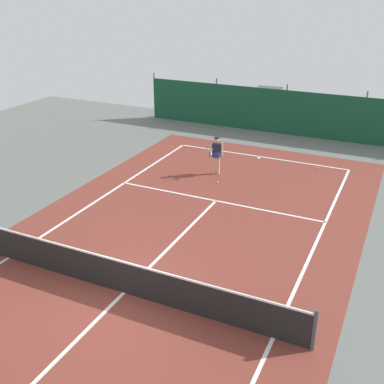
{
  "coord_description": "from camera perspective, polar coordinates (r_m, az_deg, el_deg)",
  "views": [
    {
      "loc": [
        6.06,
        -8.6,
        7.58
      ],
      "look_at": [
        -0.32,
        4.95,
        0.9
      ],
      "focal_mm": 43.85,
      "sensor_mm": 36.0,
      "label": 1
    }
  ],
  "objects": [
    {
      "name": "ground_plane",
      "position": [
        12.96,
        -8.24,
        -12.03
      ],
      "size": [
        36.0,
        36.0,
        0.0
      ],
      "primitive_type": "plane",
      "color": "slate"
    },
    {
      "name": "tennis_net",
      "position": [
        12.67,
        -8.38,
        -10.16
      ],
      "size": [
        10.12,
        0.1,
        1.1
      ],
      "color": "black",
      "rests_on": "ground"
    },
    {
      "name": "tennis_ball_midcourt",
      "position": [
        21.75,
        15.07,
        2.87
      ],
      "size": [
        0.07,
        0.07,
        0.07
      ],
      "primitive_type": "sphere",
      "color": "#CCDB33",
      "rests_on": "ground"
    },
    {
      "name": "back_fence",
      "position": [
        26.79,
        11.42,
        8.61
      ],
      "size": [
        16.3,
        0.98,
        2.7
      ],
      "color": "#14472D",
      "rests_on": "ground"
    },
    {
      "name": "tennis_ball_by_sideline",
      "position": [
        23.77,
        -0.61,
        5.52
      ],
      "size": [
        0.07,
        0.07,
        0.07
      ],
      "primitive_type": "sphere",
      "color": "#CCDB33",
      "rests_on": "ground"
    },
    {
      "name": "tennis_player",
      "position": [
        20.1,
        2.97,
        4.78
      ],
      "size": [
        0.57,
        0.83,
        1.64
      ],
      "rotation": [
        0.0,
        0.0,
        3.52
      ],
      "color": "#D8AD8C",
      "rests_on": "ground"
    },
    {
      "name": "tennis_ball_near_player",
      "position": [
        19.49,
        3.13,
        1.22
      ],
      "size": [
        0.07,
        0.07,
        0.07
      ],
      "primitive_type": "sphere",
      "color": "#CCDB33",
      "rests_on": "ground"
    },
    {
      "name": "court_surface",
      "position": [
        12.96,
        -8.24,
        -12.02
      ],
      "size": [
        11.02,
        26.6,
        0.01
      ],
      "color": "brown",
      "rests_on": "ground"
    },
    {
      "name": "parked_car",
      "position": [
        29.85,
        9.15,
        10.68
      ],
      "size": [
        2.37,
        4.37,
        1.68
      ],
      "rotation": [
        0.0,
        0.0,
        3.25
      ],
      "color": "maroon",
      "rests_on": "ground"
    }
  ]
}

